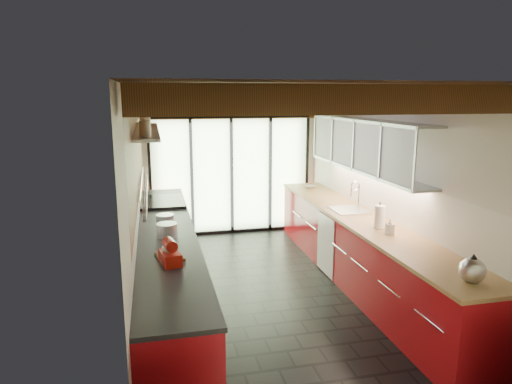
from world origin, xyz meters
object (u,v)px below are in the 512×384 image
(paper_towel, at_px, (380,217))
(soap_bottle, at_px, (390,226))
(stand_mixer, at_px, (170,254))
(kettle, at_px, (472,269))
(bowl, at_px, (310,187))

(paper_towel, distance_m, soap_bottle, 0.26)
(stand_mixer, bearing_deg, soap_bottle, 8.95)
(kettle, bearing_deg, paper_towel, 90.00)
(stand_mixer, xyz_separation_m, paper_towel, (2.54, 0.66, 0.04))
(stand_mixer, height_order, kettle, kettle)
(paper_towel, relative_size, soap_bottle, 1.76)
(bowl, bearing_deg, paper_towel, -90.00)
(paper_towel, height_order, bowl, paper_towel)
(paper_towel, bearing_deg, kettle, -90.00)
(kettle, distance_m, bowl, 4.21)
(paper_towel, bearing_deg, soap_bottle, -90.00)
(bowl, bearing_deg, soap_bottle, -90.00)
(soap_bottle, distance_m, bowl, 2.79)
(kettle, xyz_separation_m, bowl, (-0.00, 4.21, -0.09))
(soap_bottle, bearing_deg, bowl, 90.00)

